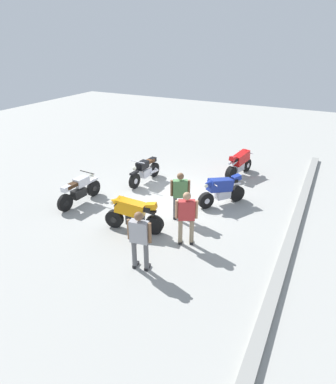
% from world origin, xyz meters
% --- Properties ---
extents(ground_plane, '(40.00, 40.00, 0.00)m').
position_xyz_m(ground_plane, '(0.00, 0.00, 0.00)').
color(ground_plane, '#9E9E99').
extents(curb_edge, '(14.00, 0.30, 0.15)m').
position_xyz_m(curb_edge, '(0.00, 4.60, 0.07)').
color(curb_edge, gray).
rests_on(curb_edge, ground).
extents(motorcycle_blue_sportbike, '(1.68, 1.32, 1.14)m').
position_xyz_m(motorcycle_blue_sportbike, '(-0.32, 1.92, 0.59)').
color(motorcycle_blue_sportbike, black).
rests_on(motorcycle_blue_sportbike, ground).
extents(motorcycle_red_sportbike, '(1.94, 0.82, 1.14)m').
position_xyz_m(motorcycle_red_sportbike, '(-3.36, 1.72, 0.59)').
color(motorcycle_red_sportbike, black).
rests_on(motorcycle_red_sportbike, ground).
extents(motorcycle_black_cruiser, '(2.09, 0.70, 1.09)m').
position_xyz_m(motorcycle_black_cruiser, '(-0.80, -1.63, 0.52)').
color(motorcycle_black_cruiser, black).
rests_on(motorcycle_black_cruiser, ground).
extents(motorcycle_orange_sportbike, '(0.73, 1.95, 1.14)m').
position_xyz_m(motorcycle_orange_sportbike, '(2.67, 0.01, 0.59)').
color(motorcycle_orange_sportbike, black).
rests_on(motorcycle_orange_sportbike, ground).
extents(motorcycle_silver_cruiser, '(2.09, 0.70, 1.09)m').
position_xyz_m(motorcycle_silver_cruiser, '(1.99, -2.79, 0.52)').
color(motorcycle_silver_cruiser, black).
rests_on(motorcycle_silver_cruiser, ground).
extents(person_in_green_shirt, '(0.47, 0.62, 1.69)m').
position_xyz_m(person_in_green_shirt, '(1.36, 1.02, 0.97)').
color(person_in_green_shirt, '#59595B').
rests_on(person_in_green_shirt, ground).
extents(person_in_red_shirt, '(0.47, 0.63, 1.71)m').
position_xyz_m(person_in_red_shirt, '(2.63, 1.82, 0.98)').
color(person_in_red_shirt, gray).
rests_on(person_in_red_shirt, ground).
extents(person_in_gray_shirt, '(0.37, 0.67, 1.73)m').
position_xyz_m(person_in_gray_shirt, '(4.25, 1.23, 0.99)').
color(person_in_gray_shirt, '#59595B').
rests_on(person_in_gray_shirt, ground).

